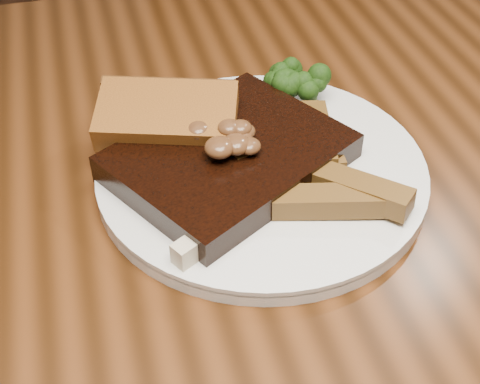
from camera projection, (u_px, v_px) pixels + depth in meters
The scene contains 9 objects.
dining_table at pixel (249, 282), 0.63m from camera, with size 1.60×0.90×0.75m.
chair_far at pixel (230, 39), 1.22m from camera, with size 0.60×0.60×0.96m.
plate at pixel (261, 173), 0.60m from camera, with size 0.29×0.29×0.01m, color white.
steak at pixel (229, 158), 0.58m from camera, with size 0.19×0.14×0.03m, color black.
steak_bone at pixel (249, 212), 0.54m from camera, with size 0.15×0.01×0.02m, color beige.
mushroom_pile at pixel (227, 133), 0.56m from camera, with size 0.07×0.07×0.03m, color #56331B, non-canonical shape.
garlic_bread at pixel (169, 135), 0.61m from camera, with size 0.12×0.07×0.03m, color #9A571C.
potato_wedges at pixel (323, 159), 0.58m from camera, with size 0.12×0.12×0.02m, color brown, non-canonical shape.
broccoli_cluster at pixel (291, 87), 0.65m from camera, with size 0.06×0.06×0.04m, color #1D3B0D, non-canonical shape.
Camera 1 is at (-0.11, -0.40, 1.14)m, focal length 50.00 mm.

